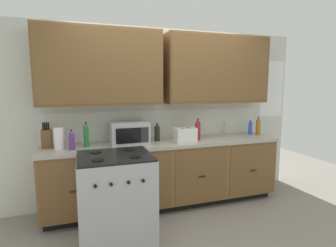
# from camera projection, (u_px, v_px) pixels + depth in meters

# --- Properties ---
(ground_plane) EXTENTS (8.00, 8.00, 0.00)m
(ground_plane) POSITION_uv_depth(u_px,v_px,m) (173.00, 215.00, 3.42)
(ground_plane) COLOR gray
(wall_unit) EXTENTS (4.35, 0.40, 2.44)m
(wall_unit) POSITION_uv_depth(u_px,v_px,m) (162.00, 86.00, 3.66)
(wall_unit) COLOR silver
(wall_unit) RESTS_ON ground_plane
(counter_run) EXTENTS (3.18, 0.64, 0.90)m
(counter_run) POSITION_uv_depth(u_px,v_px,m) (166.00, 173.00, 3.64)
(counter_run) COLOR black
(counter_run) RESTS_ON ground_plane
(stove_range) EXTENTS (0.76, 0.68, 0.95)m
(stove_range) POSITION_uv_depth(u_px,v_px,m) (116.00, 198.00, 2.81)
(stove_range) COLOR #B7B7BC
(stove_range) RESTS_ON ground_plane
(microwave) EXTENTS (0.48, 0.37, 0.28)m
(microwave) POSITION_uv_depth(u_px,v_px,m) (129.00, 133.00, 3.43)
(microwave) COLOR #B7B7BC
(microwave) RESTS_ON counter_run
(toaster) EXTENTS (0.28, 0.18, 0.19)m
(toaster) POSITION_uv_depth(u_px,v_px,m) (185.00, 135.00, 3.55)
(toaster) COLOR white
(toaster) RESTS_ON counter_run
(knife_block) EXTENTS (0.11, 0.14, 0.31)m
(knife_block) POSITION_uv_depth(u_px,v_px,m) (47.00, 138.00, 3.22)
(knife_block) COLOR brown
(knife_block) RESTS_ON counter_run
(sink_faucet) EXTENTS (0.02, 0.02, 0.20)m
(sink_faucet) POSITION_uv_depth(u_px,v_px,m) (224.00, 128.00, 4.08)
(sink_faucet) COLOR #B2B5BA
(sink_faucet) RESTS_ON counter_run
(paper_towel_roll) EXTENTS (0.12, 0.12, 0.26)m
(paper_towel_roll) POSITION_uv_depth(u_px,v_px,m) (59.00, 139.00, 3.12)
(paper_towel_roll) COLOR white
(paper_towel_roll) RESTS_ON counter_run
(bottle_dark) EXTENTS (0.07, 0.07, 0.24)m
(bottle_dark) POSITION_uv_depth(u_px,v_px,m) (157.00, 132.00, 3.61)
(bottle_dark) COLOR black
(bottle_dark) RESTS_ON counter_run
(bottle_violet) EXTENTS (0.07, 0.07, 0.24)m
(bottle_violet) POSITION_uv_depth(u_px,v_px,m) (72.00, 140.00, 3.11)
(bottle_violet) COLOR #663384
(bottle_violet) RESTS_ON counter_run
(bottle_amber) EXTENTS (0.07, 0.07, 0.27)m
(bottle_amber) POSITION_uv_depth(u_px,v_px,m) (258.00, 126.00, 4.07)
(bottle_amber) COLOR #9E6619
(bottle_amber) RESTS_ON counter_run
(bottle_red) EXTENTS (0.08, 0.08, 0.30)m
(bottle_red) POSITION_uv_depth(u_px,v_px,m) (198.00, 129.00, 3.69)
(bottle_red) COLOR maroon
(bottle_red) RESTS_ON counter_run
(bottle_green) EXTENTS (0.06, 0.06, 0.31)m
(bottle_green) POSITION_uv_depth(u_px,v_px,m) (86.00, 135.00, 3.24)
(bottle_green) COLOR #237A38
(bottle_green) RESTS_ON counter_run
(bottle_blue) EXTENTS (0.06, 0.06, 0.23)m
(bottle_blue) POSITION_uv_depth(u_px,v_px,m) (250.00, 127.00, 4.10)
(bottle_blue) COLOR blue
(bottle_blue) RESTS_ON counter_run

